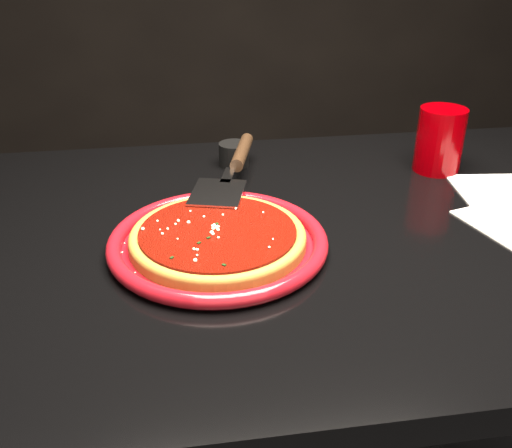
% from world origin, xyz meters
% --- Properties ---
extents(table, '(1.20, 0.80, 0.75)m').
position_xyz_m(table, '(0.00, 0.00, 0.38)').
color(table, black).
rests_on(table, floor).
extents(plate, '(0.41, 0.41, 0.02)m').
position_xyz_m(plate, '(-0.17, -0.05, 0.76)').
color(plate, maroon).
rests_on(plate, table).
extents(pizza_crust, '(0.33, 0.33, 0.01)m').
position_xyz_m(pizza_crust, '(-0.17, -0.05, 0.77)').
color(pizza_crust, brown).
rests_on(pizza_crust, plate).
extents(pizza_crust_rim, '(0.33, 0.33, 0.02)m').
position_xyz_m(pizza_crust_rim, '(-0.17, -0.05, 0.77)').
color(pizza_crust_rim, brown).
rests_on(pizza_crust_rim, plate).
extents(pizza_sauce, '(0.29, 0.29, 0.01)m').
position_xyz_m(pizza_sauce, '(-0.17, -0.05, 0.78)').
color(pizza_sauce, '#6E0D05').
rests_on(pizza_sauce, plate).
extents(parmesan_dusting, '(0.22, 0.22, 0.01)m').
position_xyz_m(parmesan_dusting, '(-0.17, -0.05, 0.78)').
color(parmesan_dusting, '#FEF4CA').
rests_on(parmesan_dusting, plate).
extents(basil_flecks, '(0.20, 0.20, 0.00)m').
position_xyz_m(basil_flecks, '(-0.17, -0.05, 0.78)').
color(basil_flecks, black).
rests_on(basil_flecks, plate).
extents(pizza_server, '(0.19, 0.36, 0.03)m').
position_xyz_m(pizza_server, '(-0.12, 0.15, 0.79)').
color(pizza_server, silver).
rests_on(pizza_server, plate).
extents(cup, '(0.10, 0.10, 0.12)m').
position_xyz_m(cup, '(0.27, 0.18, 0.81)').
color(cup, '#880003').
rests_on(cup, table).
extents(napkin_b, '(0.15, 0.16, 0.00)m').
position_xyz_m(napkin_b, '(0.33, 0.07, 0.75)').
color(napkin_b, silver).
rests_on(napkin_b, table).
extents(ramekin, '(0.07, 0.07, 0.04)m').
position_xyz_m(ramekin, '(-0.11, 0.26, 0.77)').
color(ramekin, black).
rests_on(ramekin, table).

